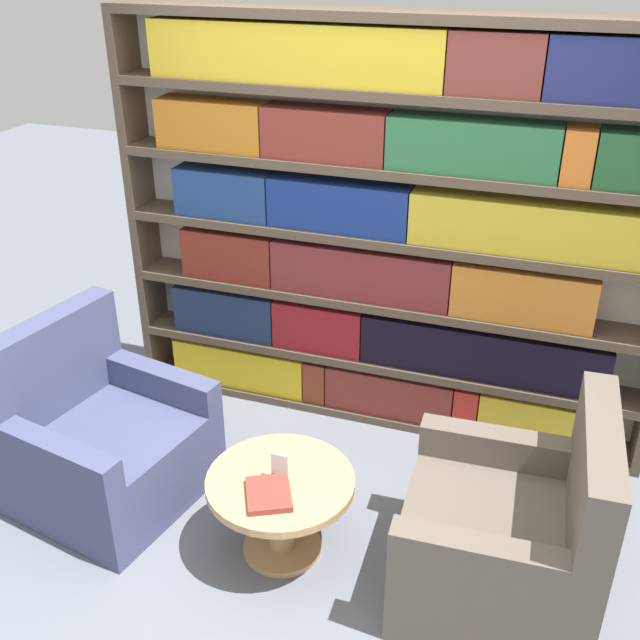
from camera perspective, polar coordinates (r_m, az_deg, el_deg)
The scene contains 7 objects.
ground_plane at distance 3.66m, azimuth -1.55°, elevation -18.46°, with size 14.00×14.00×0.00m, color slate.
bookshelf at distance 4.13m, azimuth 4.93°, elevation 6.23°, with size 3.02×0.30×2.30m.
armchair_left at distance 4.03m, azimuth -16.22°, elevation -8.93°, with size 0.96×0.98×0.94m.
armchair_right at distance 3.46m, azimuth 14.19°, elevation -15.73°, with size 0.85×0.88×0.94m.
coffee_table at distance 3.55m, azimuth -3.00°, elevation -13.49°, with size 0.68×0.68×0.43m.
table_sign at distance 3.43m, azimuth -3.08°, elevation -11.24°, with size 0.08×0.06×0.14m.
stray_book at distance 3.37m, azimuth -3.93°, elevation -13.10°, with size 0.28×0.29×0.03m.
Camera 1 is at (0.91, -2.36, 2.65)m, focal length 42.00 mm.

